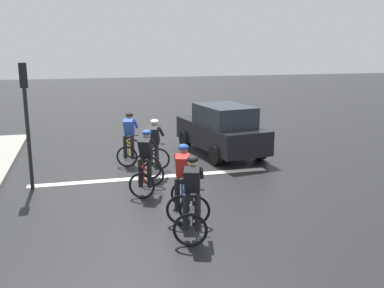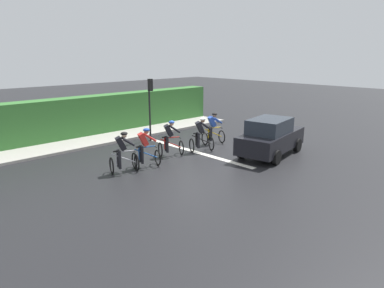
{
  "view_description": "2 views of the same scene",
  "coord_description": "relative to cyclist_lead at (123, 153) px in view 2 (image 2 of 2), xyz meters",
  "views": [
    {
      "loc": [
        1.92,
        11.85,
        3.79
      ],
      "look_at": [
        -0.95,
        0.62,
        1.14
      ],
      "focal_mm": 40.71,
      "sensor_mm": 36.0,
      "label": 1
    },
    {
      "loc": [
        -11.49,
        11.08,
        4.63
      ],
      "look_at": [
        -0.84,
        0.81,
        0.75
      ],
      "focal_mm": 32.31,
      "sensor_mm": 36.0,
      "label": 2
    }
  ],
  "objects": [
    {
      "name": "ground_plane",
      "position": [
        0.11,
        -3.93,
        -0.8
      ],
      "size": [
        80.0,
        80.0,
        0.0
      ],
      "primitive_type": "plane",
      "color": "black"
    },
    {
      "name": "cyclist_second",
      "position": [
        -0.06,
        -1.04,
        0.0
      ],
      "size": [
        0.97,
        1.23,
        1.66
      ],
      "color": "black",
      "rests_on": "ground"
    },
    {
      "name": "cyclist_mid",
      "position": [
        0.49,
        -2.87,
        0.0
      ],
      "size": [
        1.06,
        1.26,
        1.66
      ],
      "color": "black",
      "rests_on": "ground"
    },
    {
      "name": "road_marking_stop_line",
      "position": [
        0.11,
        -4.16,
        -0.79
      ],
      "size": [
        7.0,
        0.3,
        0.01
      ],
      "primitive_type": "cube",
      "color": "silver",
      "rests_on": "ground"
    },
    {
      "name": "cyclist_fourth",
      "position": [
        0.02,
        -4.44,
        0.0
      ],
      "size": [
        1.07,
        1.27,
        1.66
      ],
      "color": "black",
      "rests_on": "ground"
    },
    {
      "name": "cyclist_lead",
      "position": [
        0.0,
        0.0,
        0.0
      ],
      "size": [
        1.0,
        1.24,
        1.66
      ],
      "color": "black",
      "rests_on": "ground"
    },
    {
      "name": "hedge_wall",
      "position": [
        6.87,
        -1.93,
        0.34
      ],
      "size": [
        1.1,
        18.29,
        2.28
      ],
      "primitive_type": "cube",
      "color": "#387533",
      "rests_on": "ground"
    },
    {
      "name": "stone_wall_low",
      "position": [
        6.57,
        -1.93,
        -0.57
      ],
      "size": [
        0.44,
        18.29,
        0.45
      ],
      "primitive_type": "cube",
      "color": "gray",
      "rests_on": "ground"
    },
    {
      "name": "traffic_light_near_crossing",
      "position": [
        3.44,
        -4.03,
        1.43
      ],
      "size": [
        0.22,
        0.31,
        3.34
      ],
      "color": "black",
      "rests_on": "ground"
    },
    {
      "name": "cyclist_trailing",
      "position": [
        0.58,
        -5.9,
        0.0
      ],
      "size": [
        0.98,
        1.24,
        1.66
      ],
      "color": "black",
      "rests_on": "ground"
    },
    {
      "name": "car_black",
      "position": [
        -2.68,
        -6.32,
        0.08
      ],
      "size": [
        2.39,
        4.33,
        1.76
      ],
      "color": "black",
      "rests_on": "ground"
    },
    {
      "name": "sidewalk_kerb",
      "position": [
        5.67,
        -1.93,
        -0.74
      ],
      "size": [
        2.8,
        18.29,
        0.12
      ],
      "primitive_type": "cube",
      "color": "#ADA89E",
      "rests_on": "ground"
    }
  ]
}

